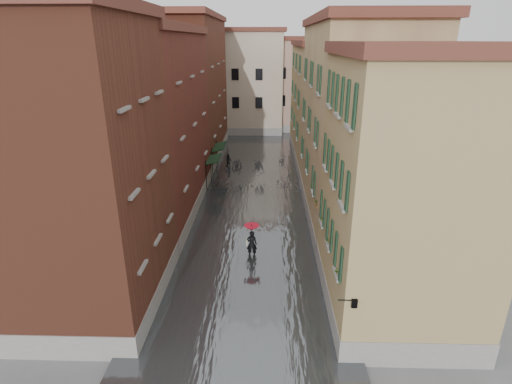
# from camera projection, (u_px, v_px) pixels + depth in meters

# --- Properties ---
(ground) EXTENTS (120.00, 120.00, 0.00)m
(ground) POSITION_uv_depth(u_px,v_px,m) (246.00, 279.00, 21.47)
(ground) COLOR slate
(ground) RESTS_ON ground
(floodwater) EXTENTS (10.00, 60.00, 0.20)m
(floodwater) POSITION_uv_depth(u_px,v_px,m) (254.00, 192.00, 33.58)
(floodwater) COLOR #494D51
(floodwater) RESTS_ON ground
(building_left_near) EXTENTS (6.00, 8.00, 13.00)m
(building_left_near) POSITION_uv_depth(u_px,v_px,m) (82.00, 175.00, 17.47)
(building_left_near) COLOR brown
(building_left_near) RESTS_ON ground
(building_left_mid) EXTENTS (6.00, 14.00, 12.50)m
(building_left_mid) POSITION_uv_depth(u_px,v_px,m) (151.00, 129.00, 27.83)
(building_left_mid) COLOR maroon
(building_left_mid) RESTS_ON ground
(building_left_far) EXTENTS (6.00, 16.00, 14.00)m
(building_left_far) POSITION_uv_depth(u_px,v_px,m) (190.00, 92.00, 41.57)
(building_left_far) COLOR brown
(building_left_far) RESTS_ON ground
(building_right_near) EXTENTS (6.00, 8.00, 11.50)m
(building_right_near) POSITION_uv_depth(u_px,v_px,m) (402.00, 194.00, 17.37)
(building_right_near) COLOR tan
(building_right_near) RESTS_ON ground
(building_right_mid) EXTENTS (6.00, 14.00, 13.00)m
(building_right_mid) POSITION_uv_depth(u_px,v_px,m) (353.00, 126.00, 27.37)
(building_right_mid) COLOR tan
(building_right_mid) RESTS_ON ground
(building_right_far) EXTENTS (6.00, 16.00, 11.50)m
(building_right_far) POSITION_uv_depth(u_px,v_px,m) (324.00, 104.00, 41.64)
(building_right_far) COLOR tan
(building_right_far) RESTS_ON ground
(building_end_cream) EXTENTS (12.00, 9.00, 13.00)m
(building_end_cream) POSITION_uv_depth(u_px,v_px,m) (238.00, 83.00, 54.71)
(building_end_cream) COLOR beige
(building_end_cream) RESTS_ON ground
(building_end_pink) EXTENTS (10.00, 9.00, 12.00)m
(building_end_pink) POSITION_uv_depth(u_px,v_px,m) (302.00, 85.00, 56.52)
(building_end_pink) COLOR tan
(building_end_pink) RESTS_ON ground
(awning_near) EXTENTS (1.09, 2.89, 2.80)m
(awning_near) POSITION_uv_depth(u_px,v_px,m) (213.00, 160.00, 34.08)
(awning_near) COLOR black
(awning_near) RESTS_ON ground
(awning_far) EXTENTS (1.09, 3.41, 2.80)m
(awning_far) POSITION_uv_depth(u_px,v_px,m) (219.00, 147.00, 37.96)
(awning_far) COLOR black
(awning_far) RESTS_ON ground
(wall_lantern) EXTENTS (0.71, 0.22, 0.35)m
(wall_lantern) POSITION_uv_depth(u_px,v_px,m) (354.00, 302.00, 14.68)
(wall_lantern) COLOR black
(wall_lantern) RESTS_ON ground
(window_planters) EXTENTS (0.59, 10.79, 0.84)m
(window_planters) POSITION_uv_depth(u_px,v_px,m) (325.00, 216.00, 20.66)
(window_planters) COLOR maroon
(window_planters) RESTS_ON ground
(pedestrian_main) EXTENTS (0.91, 0.91, 2.06)m
(pedestrian_main) POSITION_uv_depth(u_px,v_px,m) (252.00, 238.00, 23.24)
(pedestrian_main) COLOR black
(pedestrian_main) RESTS_ON ground
(pedestrian_far) EXTENTS (0.83, 0.74, 1.41)m
(pedestrian_far) POSITION_uv_depth(u_px,v_px,m) (229.00, 161.00, 39.92)
(pedestrian_far) COLOR black
(pedestrian_far) RESTS_ON ground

